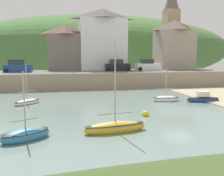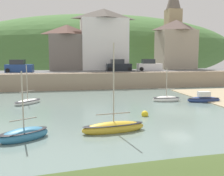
{
  "view_description": "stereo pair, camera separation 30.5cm",
  "coord_description": "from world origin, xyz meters",
  "px_view_note": "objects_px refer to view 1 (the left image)",
  "views": [
    {
      "loc": [
        -10.78,
        -22.22,
        5.17
      ],
      "look_at": [
        -5.6,
        2.63,
        1.91
      ],
      "focal_mm": 42.35,
      "sensor_mm": 36.0,
      "label": 1
    },
    {
      "loc": [
        -10.48,
        -22.28,
        5.17
      ],
      "look_at": [
        -5.6,
        2.63,
        1.91
      ],
      "focal_mm": 42.35,
      "sensor_mm": 36.0,
      "label": 2
    }
  ],
  "objects_px": {
    "waterfront_building_left": "(66,47)",
    "mooring_buoy": "(145,114)",
    "waterfront_building_centre": "(102,39)",
    "sailboat_nearest_shore": "(203,99)",
    "sailboat_tall_mast": "(166,99)",
    "sailboat_far_left": "(115,127)",
    "fishing_boat_green": "(26,135)",
    "church_with_spire": "(171,24)",
    "sailboat_white_hull": "(27,102)",
    "parked_car_near_slipway": "(18,67)",
    "parked_car_end_of_row": "(148,66)",
    "waterfront_building_right": "(174,44)",
    "parked_car_by_wall": "(117,66)"
  },
  "relations": [
    {
      "from": "waterfront_building_left",
      "to": "mooring_buoy",
      "type": "xyz_separation_m",
      "value": [
        5.59,
        -26.73,
        -6.24
      ]
    },
    {
      "from": "waterfront_building_centre",
      "to": "sailboat_nearest_shore",
      "type": "height_order",
      "value": "waterfront_building_centre"
    },
    {
      "from": "sailboat_tall_mast",
      "to": "sailboat_far_left",
      "type": "relative_size",
      "value": 0.64
    },
    {
      "from": "waterfront_building_left",
      "to": "sailboat_tall_mast",
      "type": "distance_m",
      "value": 23.6
    },
    {
      "from": "waterfront_building_centre",
      "to": "fishing_boat_green",
      "type": "height_order",
      "value": "waterfront_building_centre"
    },
    {
      "from": "church_with_spire",
      "to": "sailboat_tall_mast",
      "type": "height_order",
      "value": "church_with_spire"
    },
    {
      "from": "sailboat_nearest_shore",
      "to": "fishing_boat_green",
      "type": "height_order",
      "value": "fishing_boat_green"
    },
    {
      "from": "sailboat_white_hull",
      "to": "sailboat_tall_mast",
      "type": "distance_m",
      "value": 14.91
    },
    {
      "from": "parked_car_near_slipway",
      "to": "waterfront_building_left",
      "type": "bearing_deg",
      "value": 36.46
    },
    {
      "from": "church_with_spire",
      "to": "parked_car_end_of_row",
      "type": "relative_size",
      "value": 4.07
    },
    {
      "from": "waterfront_building_left",
      "to": "waterfront_building_centre",
      "type": "relative_size",
      "value": 0.73
    },
    {
      "from": "waterfront_building_right",
      "to": "sailboat_tall_mast",
      "type": "relative_size",
      "value": 2.36
    },
    {
      "from": "parked_car_end_of_row",
      "to": "church_with_spire",
      "type": "bearing_deg",
      "value": 50.89
    },
    {
      "from": "waterfront_building_left",
      "to": "parked_car_end_of_row",
      "type": "bearing_deg",
      "value": -18.33
    },
    {
      "from": "waterfront_building_left",
      "to": "parked_car_end_of_row",
      "type": "xyz_separation_m",
      "value": [
        13.58,
        -4.5,
        -3.21
      ]
    },
    {
      "from": "sailboat_tall_mast",
      "to": "parked_car_near_slipway",
      "type": "height_order",
      "value": "parked_car_near_slipway"
    },
    {
      "from": "waterfront_building_left",
      "to": "fishing_boat_green",
      "type": "bearing_deg",
      "value": -96.51
    },
    {
      "from": "church_with_spire",
      "to": "fishing_boat_green",
      "type": "relative_size",
      "value": 3.9
    },
    {
      "from": "waterfront_building_left",
      "to": "sailboat_nearest_shore",
      "type": "xyz_separation_m",
      "value": [
        14.0,
        -21.55,
        -6.1
      ]
    },
    {
      "from": "sailboat_white_hull",
      "to": "sailboat_tall_mast",
      "type": "bearing_deg",
      "value": -52.28
    },
    {
      "from": "fishing_boat_green",
      "to": "sailboat_tall_mast",
      "type": "bearing_deg",
      "value": 8.14
    },
    {
      "from": "church_with_spire",
      "to": "sailboat_far_left",
      "type": "relative_size",
      "value": 2.8
    },
    {
      "from": "sailboat_tall_mast",
      "to": "parked_car_end_of_row",
      "type": "xyz_separation_m",
      "value": [
        3.46,
        15.91,
        2.95
      ]
    },
    {
      "from": "sailboat_nearest_shore",
      "to": "mooring_buoy",
      "type": "distance_m",
      "value": 9.88
    },
    {
      "from": "waterfront_building_left",
      "to": "parked_car_by_wall",
      "type": "relative_size",
      "value": 1.9
    },
    {
      "from": "sailboat_tall_mast",
      "to": "parked_car_near_slipway",
      "type": "bearing_deg",
      "value": 141.95
    },
    {
      "from": "church_with_spire",
      "to": "sailboat_nearest_shore",
      "type": "xyz_separation_m",
      "value": [
        -7.42,
        -25.55,
        -10.89
      ]
    },
    {
      "from": "fishing_boat_green",
      "to": "parked_car_near_slipway",
      "type": "distance_m",
      "value": 27.11
    },
    {
      "from": "parked_car_near_slipway",
      "to": "mooring_buoy",
      "type": "distance_m",
      "value": 26.0
    },
    {
      "from": "fishing_boat_green",
      "to": "parked_car_by_wall",
      "type": "xyz_separation_m",
      "value": [
        11.78,
        26.65,
        2.9
      ]
    },
    {
      "from": "waterfront_building_left",
      "to": "fishing_boat_green",
      "type": "distance_m",
      "value": 31.95
    },
    {
      "from": "sailboat_nearest_shore",
      "to": "sailboat_white_hull",
      "type": "bearing_deg",
      "value": 178.65
    },
    {
      "from": "waterfront_building_left",
      "to": "church_with_spire",
      "type": "distance_m",
      "value": 22.32
    },
    {
      "from": "waterfront_building_left",
      "to": "waterfront_building_right",
      "type": "height_order",
      "value": "waterfront_building_right"
    },
    {
      "from": "sailboat_far_left",
      "to": "waterfront_building_left",
      "type": "bearing_deg",
      "value": 86.26
    },
    {
      "from": "fishing_boat_green",
      "to": "parked_car_end_of_row",
      "type": "bearing_deg",
      "value": 27.26
    },
    {
      "from": "parked_car_near_slipway",
      "to": "fishing_boat_green",
      "type": "bearing_deg",
      "value": -75.77
    },
    {
      "from": "parked_car_by_wall",
      "to": "sailboat_tall_mast",
      "type": "bearing_deg",
      "value": -81.36
    },
    {
      "from": "waterfront_building_right",
      "to": "parked_car_near_slipway",
      "type": "bearing_deg",
      "value": -170.84
    },
    {
      "from": "waterfront_building_right",
      "to": "mooring_buoy",
      "type": "relative_size",
      "value": 15.84
    },
    {
      "from": "church_with_spire",
      "to": "sailboat_tall_mast",
      "type": "bearing_deg",
      "value": -114.84
    },
    {
      "from": "sailboat_white_hull",
      "to": "sailboat_nearest_shore",
      "type": "xyz_separation_m",
      "value": [
        18.72,
        -2.48,
        0.1
      ]
    },
    {
      "from": "waterfront_building_right",
      "to": "fishing_boat_green",
      "type": "distance_m",
      "value": 39.85
    },
    {
      "from": "parked_car_end_of_row",
      "to": "waterfront_building_left",
      "type": "bearing_deg",
      "value": 165.25
    },
    {
      "from": "waterfront_building_centre",
      "to": "waterfront_building_right",
      "type": "distance_m",
      "value": 13.86
    },
    {
      "from": "waterfront_building_left",
      "to": "sailboat_nearest_shore",
      "type": "distance_m",
      "value": 26.41
    },
    {
      "from": "fishing_boat_green",
      "to": "waterfront_building_centre",
      "type": "bearing_deg",
      "value": 42.06
    },
    {
      "from": "sailboat_white_hull",
      "to": "parked_car_near_slipway",
      "type": "bearing_deg",
      "value": 53.9
    },
    {
      "from": "waterfront_building_centre",
      "to": "sailboat_tall_mast",
      "type": "distance_m",
      "value": 22.08
    },
    {
      "from": "sailboat_tall_mast",
      "to": "sailboat_far_left",
      "type": "distance_m",
      "value": 13.0
    }
  ]
}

